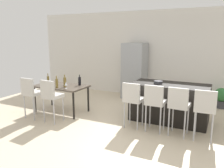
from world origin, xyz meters
TOP-DOWN VIEW (x-y plane):
  - ground_plane at (0.00, 0.00)m, footprint 10.00×10.00m
  - back_wall at (0.00, 2.93)m, footprint 10.00×0.12m
  - kitchen_island at (0.58, 0.81)m, footprint 1.82×0.89m
  - bar_chair_left at (-0.06, -0.02)m, footprint 0.41×0.41m
  - bar_chair_middle at (0.44, -0.02)m, footprint 0.40×0.40m
  - bar_chair_right at (0.94, -0.02)m, footprint 0.42×0.42m
  - bar_chair_far at (1.44, -0.02)m, footprint 0.42×0.42m
  - dining_table at (-2.24, 0.18)m, footprint 1.42×0.80m
  - dining_chair_near at (-2.56, -0.59)m, footprint 0.42×0.42m
  - dining_chair_far at (-1.92, -0.59)m, footprint 0.42×0.42m
  - wine_bottle_end at (-1.80, 0.43)m, footprint 0.08×0.08m
  - wine_bottle_inner at (-2.01, 0.07)m, footprint 0.07×0.07m
  - wine_bottle_right at (-2.66, 0.16)m, footprint 0.06×0.06m
  - wine_bottle_middle at (-2.16, -0.08)m, footprint 0.07×0.07m
  - wine_glass_left at (-2.60, -0.15)m, footprint 0.07×0.07m
  - wine_glass_far at (-2.18, 0.26)m, footprint 0.07×0.07m
  - wine_glass_near at (-1.87, -0.07)m, footprint 0.07×0.07m
  - refrigerator at (-0.99, 2.49)m, footprint 0.72×0.68m
  - fruit_bowl at (0.30, 0.72)m, footprint 0.21×0.21m
  - potted_plant at (1.70, 2.48)m, footprint 0.40×0.40m

SIDE VIEW (x-z plane):
  - ground_plane at x=0.00m, z-range 0.00..0.00m
  - potted_plant at x=1.70m, z-range 0.05..0.65m
  - kitchen_island at x=0.58m, z-range 0.00..0.92m
  - dining_table at x=-2.24m, z-range 0.30..1.04m
  - bar_chair_left at x=-0.06m, z-range 0.17..1.22m
  - bar_chair_middle at x=0.44m, z-range 0.17..1.22m
  - bar_chair_right at x=0.94m, z-range 0.17..1.22m
  - bar_chair_far at x=1.44m, z-range 0.17..1.22m
  - dining_chair_near at x=-2.56m, z-range 0.17..1.22m
  - dining_chair_far at x=-1.92m, z-range 0.17..1.22m
  - wine_bottle_end at x=-1.80m, z-range 0.71..1.00m
  - wine_bottle_right at x=-2.66m, z-range 0.71..1.01m
  - wine_bottle_middle at x=-2.16m, z-range 0.71..1.02m
  - wine_glass_left at x=-2.60m, z-range 0.78..0.95m
  - wine_glass_far at x=-2.18m, z-range 0.78..0.95m
  - wine_glass_near at x=-1.87m, z-range 0.78..0.95m
  - wine_bottle_inner at x=-2.01m, z-range 0.71..1.04m
  - refrigerator at x=-0.99m, z-range 0.00..1.84m
  - fruit_bowl at x=0.30m, z-range 0.92..0.99m
  - back_wall at x=0.00m, z-range 0.00..2.90m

